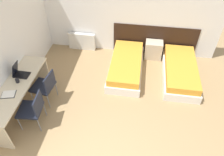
# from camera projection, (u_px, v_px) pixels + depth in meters

# --- Properties ---
(wall_back) EXTENTS (5.57, 0.05, 2.70)m
(wall_back) POSITION_uv_depth(u_px,v_px,m) (123.00, 10.00, 6.07)
(wall_back) COLOR white
(wall_back) RESTS_ON ground_plane
(wall_left) EXTENTS (0.05, 5.27, 2.70)m
(wall_left) POSITION_uv_depth(u_px,v_px,m) (6.00, 47.00, 4.76)
(wall_left) COLOR white
(wall_left) RESTS_ON ground_plane
(headboard_panel) EXTENTS (2.46, 0.03, 0.95)m
(headboard_panel) POSITION_uv_depth(u_px,v_px,m) (154.00, 40.00, 6.52)
(headboard_panel) COLOR black
(headboard_panel) RESTS_ON ground_plane
(bed_near_window) EXTENTS (0.89, 1.92, 0.42)m
(bed_near_window) POSITION_uv_depth(u_px,v_px,m) (126.00, 66.00, 6.07)
(bed_near_window) COLOR silver
(bed_near_window) RESTS_ON ground_plane
(bed_near_door) EXTENTS (0.89, 1.92, 0.42)m
(bed_near_door) POSITION_uv_depth(u_px,v_px,m) (180.00, 71.00, 5.91)
(bed_near_door) COLOR silver
(bed_near_door) RESTS_ON ground_plane
(nightstand) EXTENTS (0.50, 0.35, 0.55)m
(nightstand) POSITION_uv_depth(u_px,v_px,m) (153.00, 50.00, 6.51)
(nightstand) COLOR beige
(nightstand) RESTS_ON ground_plane
(radiator) EXTENTS (0.84, 0.12, 0.55)m
(radiator) POSITION_uv_depth(u_px,v_px,m) (82.00, 41.00, 6.85)
(radiator) COLOR silver
(radiator) RESTS_ON ground_plane
(desk) EXTENTS (0.59, 2.09, 0.76)m
(desk) POSITION_uv_depth(u_px,v_px,m) (18.00, 91.00, 4.82)
(desk) COLOR beige
(desk) RESTS_ON ground_plane
(chair_near_laptop) EXTENTS (0.53, 0.53, 0.87)m
(chair_near_laptop) POSITION_uv_depth(u_px,v_px,m) (45.00, 85.00, 5.08)
(chair_near_laptop) COLOR black
(chair_near_laptop) RESTS_ON ground_plane
(chair_near_notebook) EXTENTS (0.52, 0.52, 0.87)m
(chair_near_notebook) POSITION_uv_depth(u_px,v_px,m) (32.00, 108.00, 4.58)
(chair_near_notebook) COLOR black
(chair_near_notebook) RESTS_ON ground_plane
(laptop) EXTENTS (0.34, 0.24, 0.34)m
(laptop) POSITION_uv_depth(u_px,v_px,m) (20.00, 73.00, 4.91)
(laptop) COLOR black
(laptop) RESTS_ON desk
(open_notebook) EXTENTS (0.32, 0.28, 0.02)m
(open_notebook) POSITION_uv_depth(u_px,v_px,m) (9.00, 94.00, 4.51)
(open_notebook) COLOR black
(open_notebook) RESTS_ON desk
(mug) EXTENTS (0.08, 0.08, 0.09)m
(mug) POSITION_uv_depth(u_px,v_px,m) (17.00, 81.00, 4.76)
(mug) COLOR black
(mug) RESTS_ON desk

